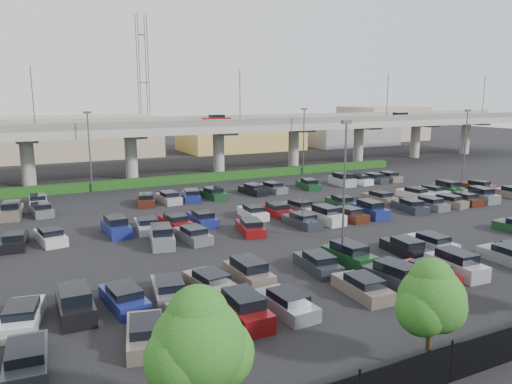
# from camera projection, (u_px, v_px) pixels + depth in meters

# --- Properties ---
(ground) EXTENTS (280.00, 280.00, 0.00)m
(ground) POSITION_uv_depth(u_px,v_px,m) (295.00, 219.00, 50.37)
(ground) COLOR black
(overpass) EXTENTS (150.00, 13.00, 15.80)m
(overpass) POSITION_uv_depth(u_px,v_px,m) (187.00, 130.00, 76.95)
(overpass) COLOR gray
(overpass) RESTS_ON ground
(hedge) EXTENTS (66.00, 1.60, 1.10)m
(hedge) POSITION_uv_depth(u_px,v_px,m) (206.00, 177.00, 72.17)
(hedge) COLOR #153E12
(hedge) RESTS_ON ground
(parked_cars) EXTENTS (63.01, 41.61, 1.67)m
(parked_cars) POSITION_uv_depth(u_px,v_px,m) (306.00, 225.00, 45.85)
(parked_cars) COLOR white
(parked_cars) RESTS_ON ground
(light_poles) EXTENTS (66.90, 48.38, 10.30)m
(light_poles) POSITION_uv_depth(u_px,v_px,m) (249.00, 158.00, 49.10)
(light_poles) COLOR #4A4A4F
(light_poles) RESTS_ON ground
(distant_buildings) EXTENTS (138.00, 24.00, 9.00)m
(distant_buildings) POSITION_uv_depth(u_px,v_px,m) (198.00, 134.00, 109.27)
(distant_buildings) COLOR gray
(distant_buildings) RESTS_ON ground
(comm_tower) EXTENTS (2.40, 2.40, 30.00)m
(comm_tower) POSITION_uv_depth(u_px,v_px,m) (143.00, 80.00, 113.95)
(comm_tower) COLOR #4A4A4F
(comm_tower) RESTS_ON ground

